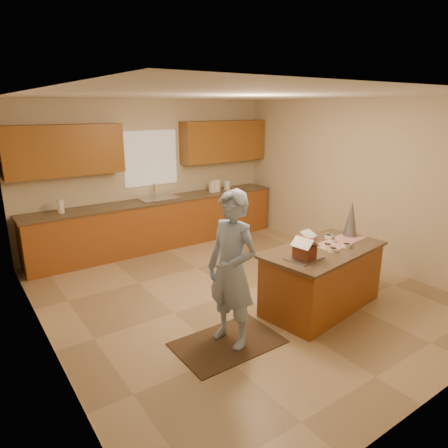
{
  "coord_description": "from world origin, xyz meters",
  "views": [
    {
      "loc": [
        -3.16,
        -4.17,
        2.57
      ],
      "look_at": [
        -0.1,
        0.2,
        1.0
      ],
      "focal_mm": 32.07,
      "sensor_mm": 36.0,
      "label": 1
    }
  ],
  "objects_px": {
    "tinsel_tree": "(351,219)",
    "boy": "(232,270)",
    "island_base": "(322,279)",
    "gingerbread_house": "(305,250)"
  },
  "relations": [
    {
      "from": "island_base",
      "to": "gingerbread_house",
      "type": "xyz_separation_m",
      "value": [
        -0.48,
        -0.12,
        0.55
      ]
    },
    {
      "from": "boy",
      "to": "gingerbread_house",
      "type": "xyz_separation_m",
      "value": [
        0.98,
        -0.12,
        0.06
      ]
    },
    {
      "from": "tinsel_tree",
      "to": "gingerbread_house",
      "type": "height_order",
      "value": "tinsel_tree"
    },
    {
      "from": "tinsel_tree",
      "to": "boy",
      "type": "distance_m",
      "value": 2.16
    },
    {
      "from": "island_base",
      "to": "gingerbread_house",
      "type": "bearing_deg",
      "value": -174.81
    },
    {
      "from": "boy",
      "to": "gingerbread_house",
      "type": "distance_m",
      "value": 0.99
    },
    {
      "from": "tinsel_tree",
      "to": "boy",
      "type": "relative_size",
      "value": 0.28
    },
    {
      "from": "gingerbread_house",
      "to": "island_base",
      "type": "bearing_deg",
      "value": 13.53
    },
    {
      "from": "island_base",
      "to": "boy",
      "type": "distance_m",
      "value": 1.54
    },
    {
      "from": "island_base",
      "to": "gingerbread_house",
      "type": "height_order",
      "value": "gingerbread_house"
    }
  ]
}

